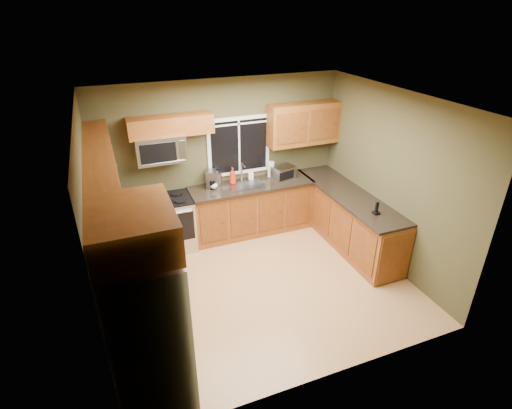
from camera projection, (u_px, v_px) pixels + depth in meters
floor at (261, 283)px, 5.97m from camera, size 4.20×4.20×0.00m
ceiling at (263, 102)px, 4.74m from camera, size 4.20×4.20×0.00m
back_wall at (222, 159)px, 6.85m from camera, size 4.20×0.00×4.20m
front_wall at (332, 281)px, 3.87m from camera, size 4.20×0.00×4.20m
left_wall at (96, 232)px, 4.67m from camera, size 0.00×3.60×3.60m
right_wall at (390, 180)px, 6.04m from camera, size 0.00×3.60×3.60m
window at (239, 146)px, 6.84m from camera, size 1.12×0.03×1.02m
base_cabinets_left at (130, 267)px, 5.57m from camera, size 0.60×2.65×0.90m
countertop_left at (127, 238)px, 5.37m from camera, size 0.65×2.65×0.04m
base_cabinets_back at (251, 209)px, 7.15m from camera, size 2.17×0.60×0.90m
countertop_back at (252, 185)px, 6.91m from camera, size 2.17×0.65×0.04m
base_cabinets_peninsula at (347, 219)px, 6.80m from camera, size 0.60×2.52×0.90m
countertop_peninsula at (349, 194)px, 6.59m from camera, size 0.65×2.50×0.04m
upper_cabinets_left at (102, 176)px, 4.89m from camera, size 0.33×2.65×0.72m
upper_cabinets_back_left at (171, 125)px, 6.11m from camera, size 1.30×0.33×0.30m
upper_cabinets_back_right at (304, 124)px, 6.95m from camera, size 1.30×0.33×0.72m
upper_cabinet_over_fridge at (132, 229)px, 3.40m from camera, size 0.72×0.90×0.38m
refrigerator at (148, 328)px, 3.92m from camera, size 0.74×0.90×1.80m
range at (170, 223)px, 6.63m from camera, size 0.76×0.69×0.94m
microwave at (160, 149)px, 6.17m from camera, size 0.76×0.41×0.42m
sink at (245, 184)px, 6.87m from camera, size 0.60×0.42×0.36m
toaster_oven at (283, 173)px, 7.07m from camera, size 0.43×0.37×0.23m
coffee_maker at (211, 180)px, 6.73m from camera, size 0.23×0.27×0.30m
kettle at (217, 178)px, 6.80m from camera, size 0.20×0.20×0.28m
paper_towel_roll at (271, 169)px, 7.15m from camera, size 0.14×0.14×0.31m
soap_bottle_a at (233, 176)px, 6.87m from camera, size 0.12×0.12×0.29m
soap_bottle_b at (251, 174)px, 7.07m from camera, size 0.08×0.09×0.18m
soap_bottle_c at (213, 184)px, 6.70m from camera, size 0.16×0.16×0.18m
cordless_phone at (376, 210)px, 5.92m from camera, size 0.09×0.09×0.19m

